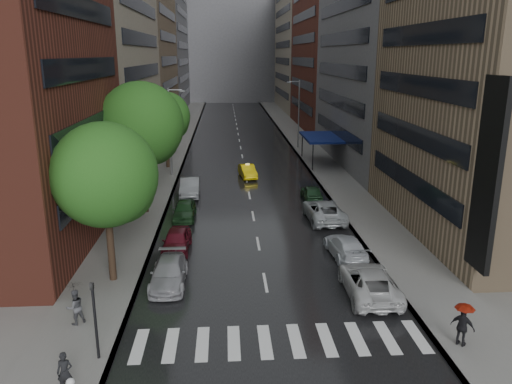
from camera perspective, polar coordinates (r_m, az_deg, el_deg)
The scene contains 21 objects.
ground at distance 25.15m, azimuth 1.83°, elevation -14.27°, with size 220.00×220.00×0.00m, color gray.
road at distance 72.83m, azimuth -1.87°, elevation 5.65°, with size 14.00×140.00×0.01m, color black.
sidewalk_left at distance 73.11m, azimuth -8.97°, elevation 5.57°, with size 4.00×140.00×0.15m, color gray.
sidewalk_right at distance 73.64m, azimuth 5.18°, elevation 5.76°, with size 4.00×140.00×0.15m, color gray.
crosswalk at distance 23.46m, azimuth 2.81°, elevation -16.64°, with size 13.15×2.80×0.01m.
buildings_left at distance 81.60m, azimuth -13.29°, elevation 17.60°, with size 8.00×108.00×38.00m.
buildings_right at distance 80.31m, azimuth 9.14°, elevation 17.16°, with size 8.05×109.10×36.00m.
building_far at distance 139.78m, azimuth -2.84°, elevation 16.96°, with size 40.00×14.00×32.00m, color slate.
tree_near at distance 27.89m, azimuth -16.89°, elevation 1.86°, with size 5.70×5.70×9.09m.
tree_mid at distance 39.87m, azimuth -13.00°, elevation 7.52°, with size 6.60×6.60×10.53m.
tree_far at distance 56.23m, azimuth -10.28°, elevation 8.50°, with size 5.36×5.36×8.55m.
taxi at distance 52.04m, azimuth -0.98°, elevation 2.40°, with size 1.41×4.05×1.34m, color yellow.
parked_cars_left at distance 36.86m, azimuth -8.49°, elevation -3.25°, with size 1.93×23.06×1.61m.
parked_cars_right at distance 34.65m, azimuth 9.23°, elevation -4.48°, with size 2.84×22.86×1.60m.
ped_bag_walker at distance 21.15m, azimuth -20.97°, elevation -18.77°, with size 0.66×0.46×1.62m.
ped_black_umbrella at distance 25.33m, azimuth -20.04°, elevation -11.51°, with size 1.06×1.03×2.09m.
ped_red_umbrella at distance 24.04m, azimuth 22.61°, elevation -13.46°, with size 1.04×1.03×2.01m.
traffic_light at distance 22.04m, azimuth -17.96°, elevation -13.06°, with size 0.18×0.15×3.45m.
street_lamp_left at distance 52.57m, azimuth -9.72°, elevation 7.00°, with size 1.74×0.22×9.00m.
street_lamp_right at distance 67.87m, azimuth 4.84°, elevation 9.05°, with size 1.74×0.22×9.00m.
awning at distance 58.55m, azimuth 7.45°, elevation 6.21°, with size 4.00×8.00×3.12m.
Camera 1 is at (-2.14, -21.72, 12.50)m, focal length 35.00 mm.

